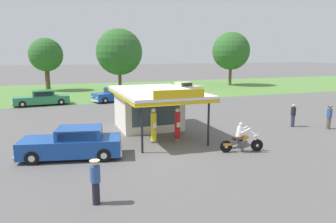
{
  "coord_description": "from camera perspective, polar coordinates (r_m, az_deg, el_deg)",
  "views": [
    {
      "loc": [
        -4.74,
        -14.23,
        5.02
      ],
      "look_at": [
        1.96,
        4.2,
        1.4
      ],
      "focal_mm": 33.05,
      "sensor_mm": 36.0,
      "label": 1
    }
  ],
  "objects": [
    {
      "name": "grass_verge_strip",
      "position": [
        44.76,
        -13.82,
        3.72
      ],
      "size": [
        120.0,
        24.0,
        0.01
      ],
      "primitive_type": "cube",
      "color": "#56843D",
      "rests_on": "ground"
    },
    {
      "name": "bystander_strolling_foreground",
      "position": [
        23.43,
        22.08,
        -0.57
      ],
      "size": [
        0.34,
        0.34,
        1.62
      ],
      "color": "#2D3351",
      "rests_on": "ground"
    },
    {
      "name": "parked_car_back_row_centre_right",
      "position": [
        34.17,
        -9.76,
        3.04
      ],
      "size": [
        5.12,
        3.12,
        1.52
      ],
      "color": "#19479E",
      "rests_on": "ground"
    },
    {
      "name": "tree_oak_far_right",
      "position": [
        52.41,
        11.74,
        10.74
      ],
      "size": [
        6.11,
        6.11,
        8.67
      ],
      "color": "brown",
      "rests_on": "ground"
    },
    {
      "name": "gas_pump_offside",
      "position": [
        18.36,
        1.75,
        -2.58
      ],
      "size": [
        0.44,
        0.44,
        1.93
      ],
      "color": "slate",
      "rests_on": "ground"
    },
    {
      "name": "motorcycle_with_rider",
      "position": [
        16.6,
        13.34,
        -5.08
      ],
      "size": [
        2.3,
        0.8,
        1.58
      ],
      "color": "black",
      "rests_on": "ground"
    },
    {
      "name": "bystander_admiring_sedan",
      "position": [
        23.72,
        27.59,
        -0.88
      ],
      "size": [
        0.35,
        0.35,
        1.59
      ],
      "color": "brown",
      "rests_on": "ground"
    },
    {
      "name": "service_station_kiosk",
      "position": [
        20.92,
        -3.34,
        1.15
      ],
      "size": [
        4.69,
        7.88,
        3.25
      ],
      "color": "silver",
      "rests_on": "ground"
    },
    {
      "name": "tree_oak_far_left",
      "position": [
        42.92,
        -8.97,
        10.65
      ],
      "size": [
        6.19,
        6.19,
        8.47
      ],
      "color": "brown",
      "rests_on": "ground"
    },
    {
      "name": "parked_car_back_row_centre_left",
      "position": [
        40.27,
        3.12,
        4.27
      ],
      "size": [
        5.03,
        2.66,
        1.55
      ],
      "color": "beige",
      "rests_on": "ground"
    },
    {
      "name": "tree_oak_right",
      "position": [
        46.71,
        -21.59,
        9.67
      ],
      "size": [
        4.61,
        4.61,
        7.32
      ],
      "color": "brown",
      "rests_on": "ground"
    },
    {
      "name": "gas_pump_nearside",
      "position": [
        17.87,
        -2.66,
        -2.83
      ],
      "size": [
        0.44,
        0.44,
        2.0
      ],
      "color": "slate",
      "rests_on": "ground"
    },
    {
      "name": "parked_car_back_row_far_right",
      "position": [
        33.57,
        -22.21,
        2.24
      ],
      "size": [
        5.51,
        2.26,
        1.49
      ],
      "color": "#2D844C",
      "rests_on": "ground"
    },
    {
      "name": "ground_plane",
      "position": [
        15.81,
        -1.5,
        -8.05
      ],
      "size": [
        300.0,
        300.0,
        0.0
      ],
      "primitive_type": "plane",
      "color": "#5B5959"
    },
    {
      "name": "bystander_standing_back_lot",
      "position": [
        10.93,
        -13.23,
        -12.31
      ],
      "size": [
        0.35,
        0.35,
        1.58
      ],
      "color": "black",
      "rests_on": "ground"
    },
    {
      "name": "featured_classic_sedan",
      "position": [
        15.96,
        -17.13,
        -5.7
      ],
      "size": [
        5.22,
        2.82,
        1.52
      ],
      "color": "#19479E",
      "rests_on": "ground"
    }
  ]
}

